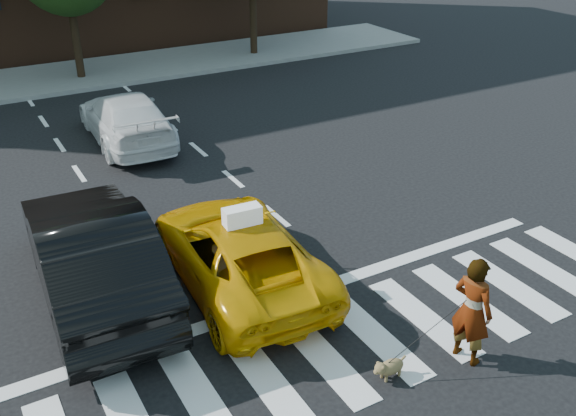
{
  "coord_description": "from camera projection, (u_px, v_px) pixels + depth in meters",
  "views": [
    {
      "loc": [
        -4.31,
        -6.44,
        6.63
      ],
      "look_at": [
        0.96,
        2.77,
        1.1
      ],
      "focal_mm": 40.0,
      "sensor_mm": 36.0,
      "label": 1
    }
  ],
  "objects": [
    {
      "name": "crosswalk",
      "position": [
        323.0,
        356.0,
        9.92
      ],
      "size": [
        13.0,
        2.4,
        0.01
      ],
      "primitive_type": "cube",
      "color": "silver",
      "rests_on": "ground"
    },
    {
      "name": "white_suv",
      "position": [
        126.0,
        118.0,
        17.62
      ],
      "size": [
        2.16,
        4.81,
        1.37
      ],
      "primitive_type": "imported",
      "rotation": [
        0.0,
        0.0,
        3.09
      ],
      "color": "silver",
      "rests_on": "ground"
    },
    {
      "name": "sidewalk_far",
      "position": [
        65.0,
        77.0,
        23.36
      ],
      "size": [
        30.0,
        4.0,
        0.15
      ],
      "primitive_type": "cube",
      "color": "slate",
      "rests_on": "ground"
    },
    {
      "name": "black_sedan",
      "position": [
        93.0,
        254.0,
        11.0
      ],
      "size": [
        2.08,
        5.27,
        1.71
      ],
      "primitive_type": "imported",
      "rotation": [
        0.0,
        0.0,
        3.09
      ],
      "color": "black",
      "rests_on": "ground"
    },
    {
      "name": "woman",
      "position": [
        472.0,
        310.0,
        9.49
      ],
      "size": [
        0.56,
        0.73,
        1.79
      ],
      "primitive_type": "imported",
      "rotation": [
        0.0,
        0.0,
        1.79
      ],
      "color": "#999999",
      "rests_on": "ground"
    },
    {
      "name": "taxi",
      "position": [
        239.0,
        251.0,
        11.45
      ],
      "size": [
        2.48,
        4.83,
        1.3
      ],
      "primitive_type": "imported",
      "rotation": [
        0.0,
        0.0,
        3.07
      ],
      "color": "#D69404",
      "rests_on": "ground"
    },
    {
      "name": "stop_line",
      "position": [
        274.0,
        303.0,
        11.15
      ],
      "size": [
        12.0,
        0.3,
        0.01
      ],
      "primitive_type": "cube",
      "color": "silver",
      "rests_on": "ground"
    },
    {
      "name": "taxi_sign",
      "position": [
        242.0,
        216.0,
        10.92
      ],
      "size": [
        0.67,
        0.32,
        0.32
      ],
      "primitive_type": "cube",
      "rotation": [
        0.0,
        0.0,
        3.07
      ],
      "color": "white",
      "rests_on": "taxi"
    },
    {
      "name": "ground",
      "position": [
        323.0,
        357.0,
        9.92
      ],
      "size": [
        120.0,
        120.0,
        0.0
      ],
      "primitive_type": "plane",
      "color": "black",
      "rests_on": "ground"
    },
    {
      "name": "dog",
      "position": [
        389.0,
        367.0,
        9.42
      ],
      "size": [
        0.59,
        0.23,
        0.34
      ],
      "rotation": [
        0.0,
        0.0,
        0.01
      ],
      "color": "#976E4D",
      "rests_on": "ground"
    }
  ]
}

